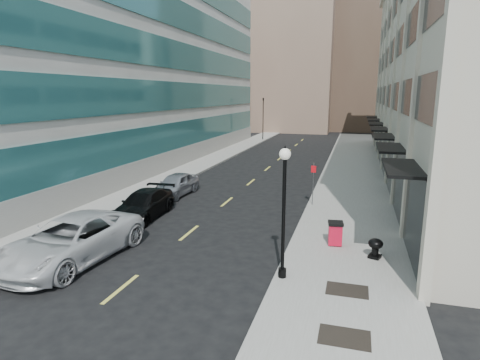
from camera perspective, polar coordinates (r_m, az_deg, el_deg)
The scene contains 19 objects.
ground at distance 13.66m, azimuth -21.30°, elevation -17.94°, with size 160.00×160.00×0.00m, color black.
sidewalk_right at distance 29.94m, azimuth 15.59°, elevation -1.02°, with size 5.00×80.00×0.15m, color gray.
sidewalk_left at distance 33.09m, azimuth -9.40°, elevation 0.50°, with size 3.00×80.00×0.15m, color gray.
building_left at distance 43.31m, azimuth -17.52°, elevation 16.02°, with size 16.14×46.00×20.00m.
skyline_tan_near at distance 78.41m, azimuth 7.95°, elevation 17.41°, with size 14.00×18.00×28.00m, color #886C59.
skyline_brown at distance 81.86m, azimuth 17.26°, elevation 18.89°, with size 12.00×16.00×34.00m, color brown.
skyline_tan_far at distance 89.94m, azimuth 2.32°, elevation 14.90°, with size 12.00×14.00×22.00m, color #886C59.
skyline_stone at distance 76.00m, azimuth 24.75°, elevation 13.59°, with size 10.00×14.00×20.00m, color #BDB6A0.
grate_mid at distance 12.11m, azimuth 14.63°, elevation -20.81°, with size 1.40×1.00×0.01m, color black.
grate_far at distance 14.54m, azimuth 14.99°, elevation -14.88°, with size 1.40×1.00×0.01m, color black.
road_centerline at distance 28.08m, azimuth 0.01°, elevation -1.56°, with size 0.15×68.20×0.01m.
traffic_signal at distance 58.69m, azimuth 3.33°, elevation 11.21°, with size 0.66×0.66×6.98m.
car_white_van at distance 17.68m, azimuth -22.85°, elevation -7.86°, with size 2.99×6.49×1.80m, color silver.
car_black_pickup at distance 22.62m, azimuth -13.57°, elevation -3.42°, with size 2.03×4.99×1.45m, color black.
car_silver_sedan at distance 27.12m, azimuth -9.11°, elevation -0.62°, with size 1.75×4.35×1.48m, color #999BA2.
trash_bin at distance 18.19m, azimuth 13.39°, elevation -7.28°, with size 0.72×0.76×1.05m.
lamppost at distance 14.07m, azimuth 6.26°, elevation -3.09°, with size 0.40×0.40×4.82m.
sign_post at distance 24.11m, azimuth 10.38°, elevation 0.26°, with size 0.30×0.08×2.54m.
urn_planter at distance 17.26m, azimuth 18.71°, elevation -8.92°, with size 0.59×0.59×0.82m.
Camera 1 is at (7.58, -9.21, 6.66)m, focal length 30.00 mm.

